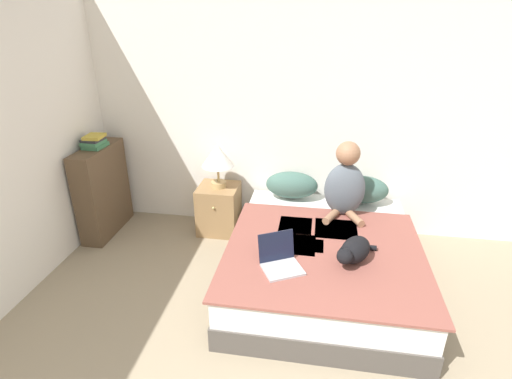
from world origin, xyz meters
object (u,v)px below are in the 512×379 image
nightstand (219,209)px  bookshelf (103,191)px  pillow_near (292,185)px  person_sitting (345,184)px  table_lamp (218,157)px  pillow_far (361,189)px  book_stack_top (94,142)px  cat_tabby (354,250)px  laptop_open (280,261)px  bed (323,261)px

nightstand → bookshelf: size_ratio=0.55×
pillow_near → person_sitting: 0.62m
table_lamp → bookshelf: bearing=-170.6°
pillow_far → table_lamp: bearing=-178.2°
pillow_far → book_stack_top: book_stack_top is taller
pillow_near → bookshelf: bookshelf is taller
pillow_near → cat_tabby: size_ratio=1.32×
pillow_far → laptop_open: (-0.68, -1.26, -0.09)m
bed → pillow_far: bearing=66.2°
bookshelf → person_sitting: bearing=-1.2°
person_sitting → bed: bearing=-108.4°
bed → cat_tabby: 0.49m
table_lamp → book_stack_top: 1.24m
pillow_far → bookshelf: bearing=-174.7°
bed → table_lamp: size_ratio=4.09×
cat_tabby → pillow_far: bearing=-156.1°
bed → laptop_open: (-0.33, -0.46, 0.27)m
person_sitting → nightstand: (-1.29, 0.25, -0.49)m
pillow_far → cat_tabby: 1.10m
cat_tabby → book_stack_top: (-2.55, 0.85, 0.48)m
bed → pillow_near: pillow_near is taller
pillow_far → bookshelf: size_ratio=0.56×
cat_tabby → bookshelf: bearing=-77.7°
person_sitting → laptop_open: (-0.49, -0.96, -0.26)m
table_lamp → book_stack_top: book_stack_top is taller
person_sitting → bookshelf: bearing=178.8°
nightstand → cat_tabby: bearing=-38.1°
nightstand → book_stack_top: 1.44m
book_stack_top → pillow_near: bearing=7.2°
laptop_open → book_stack_top: 2.30m
pillow_near → book_stack_top: bearing=-172.8°
pillow_far → cat_tabby: (-0.13, -1.10, -0.04)m
pillow_far → person_sitting: size_ratio=0.74×
bed → person_sitting: 0.75m
pillow_near → pillow_far: bearing=0.0°
book_stack_top → pillow_far: bearing=5.3°
pillow_near → table_lamp: size_ratio=1.14×
person_sitting → bookshelf: person_sitting is taller
pillow_far → nightstand: size_ratio=1.02×
person_sitting → cat_tabby: 0.83m
table_lamp → laptop_open: bearing=-57.1°
bed → bookshelf: bearing=166.8°
bed → cat_tabby: (0.22, -0.30, 0.32)m
pillow_far → bed: bearing=-113.8°
bed → nightstand: (-1.12, 0.75, 0.04)m
pillow_far → laptop_open: size_ratio=1.39×
pillow_far → table_lamp: table_lamp is taller
bed → book_stack_top: 2.52m
bed → book_stack_top: size_ratio=7.89×
pillow_far → nightstand: 1.51m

